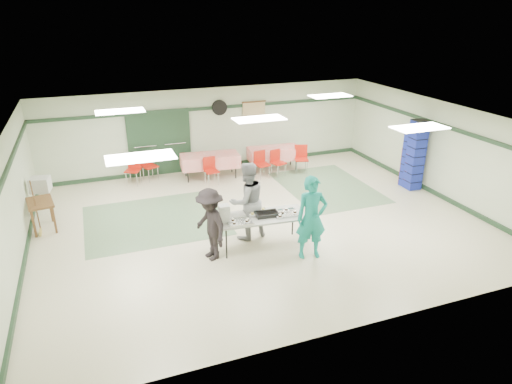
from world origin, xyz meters
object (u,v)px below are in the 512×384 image
object	(u,v)px
crate_stack_blue_b	(410,160)
serving_table	(261,218)
volunteer_teal	(312,218)
crate_stack_red	(409,167)
dining_table_b	(210,160)
broom	(36,206)
chair_c	(301,156)
chair_loose_a	(148,163)
chair_d	(210,168)
printer_table	(40,205)
chair_a	(277,160)
dining_table_a	(274,153)
chair_loose_b	(133,167)
crate_stack_blue_a	(416,155)
volunteer_grey	(247,201)
chair_b	(261,161)
office_printer	(40,184)
volunteer_dark	(210,225)

from	to	relation	value
crate_stack_blue_b	serving_table	bearing A→B (deg)	-160.64
volunteer_teal	crate_stack_red	world-z (taller)	volunteer_teal
volunteer_teal	dining_table_b	distance (m)	5.68
broom	chair_c	bearing A→B (deg)	15.95
chair_loose_a	crate_stack_red	world-z (taller)	crate_stack_red
chair_d	chair_loose_a	bearing A→B (deg)	143.23
printer_table	chair_a	bearing A→B (deg)	3.97
dining_table_a	chair_loose_b	world-z (taller)	chair_loose_b
volunteer_teal	chair_a	xyz separation A→B (m)	(1.33, 5.05, -0.41)
crate_stack_blue_b	broom	bearing A→B (deg)	177.33
serving_table	crate_stack_blue_a	bearing A→B (deg)	21.85
chair_d	chair_loose_b	bearing A→B (deg)	153.46
serving_table	crate_stack_red	distance (m)	5.90
volunteer_grey	chair_loose_a	xyz separation A→B (m)	(-1.63, 4.77, -0.39)
dining_table_a	serving_table	bearing A→B (deg)	-110.07
crate_stack_red	chair_loose_a	bearing A→B (deg)	155.63
serving_table	chair_a	bearing A→B (deg)	67.39
chair_b	chair_c	bearing A→B (deg)	-10.13
chair_a	printer_table	bearing A→B (deg)	175.48
dining_table_a	crate_stack_red	bearing A→B (deg)	-35.63
dining_table_a	chair_c	size ratio (longest dim) A/B	1.93
volunteer_grey	chair_a	distance (m)	4.41
chair_loose_a	serving_table	bearing A→B (deg)	-94.13
volunteer_grey	chair_a	size ratio (longest dim) A/B	2.21
crate_stack_blue_a	broom	bearing A→B (deg)	176.10
crate_stack_blue_a	crate_stack_blue_b	world-z (taller)	crate_stack_blue_a
chair_a	crate_stack_red	world-z (taller)	crate_stack_red
chair_a	chair_b	bearing A→B (deg)	162.30
chair_c	office_printer	distance (m)	7.84
chair_c	crate_stack_blue_b	xyz separation A→B (m)	(2.51, -2.29, 0.27)
volunteer_grey	volunteer_dark	xyz separation A→B (m)	(-1.07, -0.65, -0.12)
volunteer_dark	dining_table_a	world-z (taller)	volunteer_dark
crate_stack_blue_b	chair_a	bearing A→B (deg)	145.91
chair_b	printer_table	size ratio (longest dim) A/B	0.90
chair_loose_b	chair_b	bearing A→B (deg)	14.41
serving_table	broom	world-z (taller)	broom
volunteer_dark	broom	bearing A→B (deg)	-138.59
volunteer_dark	office_printer	distance (m)	4.97
chair_loose_a	broom	xyz separation A→B (m)	(-3.04, -2.86, 0.18)
broom	office_printer	bearing A→B (deg)	88.18
crate_stack_blue_a	crate_stack_red	bearing A→B (deg)	90.00
serving_table	volunteer_teal	bearing A→B (deg)	-39.01
chair_loose_b	crate_stack_red	world-z (taller)	crate_stack_red
volunteer_teal	chair_loose_b	distance (m)	6.68
volunteer_dark	chair_b	world-z (taller)	volunteer_dark
dining_table_a	chair_c	xyz separation A→B (m)	(0.74, -0.57, -0.01)
chair_loose_b	crate_stack_blue_a	size ratio (longest dim) A/B	0.43
crate_stack_red	printer_table	world-z (taller)	crate_stack_red
chair_loose_a	chair_b	bearing A→B (deg)	-39.79
chair_b	chair_loose_a	xyz separation A→B (m)	(-3.41, 1.05, 0.02)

